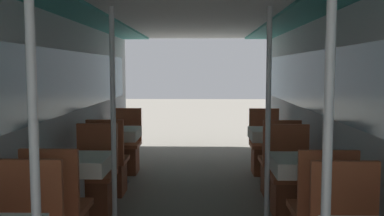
# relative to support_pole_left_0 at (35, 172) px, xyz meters

# --- Properties ---
(wall_left) EXTENTS (0.05, 8.22, 2.05)m
(wall_left) POSITION_rel_support_pole_left_0_xyz_m (-0.69, 2.02, 0.05)
(wall_left) COLOR silver
(wall_left) RESTS_ON ground_plane
(wall_right) EXTENTS (0.05, 8.22, 2.05)m
(wall_right) POSITION_rel_support_pole_left_0_xyz_m (2.07, 2.02, 0.05)
(wall_right) COLOR silver
(wall_right) RESTS_ON ground_plane
(ceiling_panel) EXTENTS (2.76, 8.22, 0.07)m
(ceiling_panel) POSITION_rel_support_pole_left_0_xyz_m (0.69, 2.02, 1.07)
(ceiling_panel) COLOR silver
(ceiling_panel) RESTS_ON wall_left
(support_pole_left_0) EXTENTS (0.05, 0.05, 2.05)m
(support_pole_left_0) POSITION_rel_support_pole_left_0_xyz_m (0.00, 0.00, 0.00)
(support_pole_left_0) COLOR silver
(support_pole_left_0) RESTS_ON ground_plane
(dining_table_left_1) EXTENTS (0.57, 0.57, 0.72)m
(dining_table_left_1) POSITION_rel_support_pole_left_0_xyz_m (-0.33, 1.79, -0.42)
(dining_table_left_1) COLOR #4C4C51
(dining_table_left_1) RESTS_ON ground_plane
(chair_left_far_1) EXTENTS (0.43, 0.43, 0.93)m
(chair_left_far_1) POSITION_rel_support_pole_left_0_xyz_m (-0.33, 2.34, -0.74)
(chair_left_far_1) COLOR brown
(chair_left_far_1) RESTS_ON ground_plane
(support_pole_left_1) EXTENTS (0.05, 0.05, 2.05)m
(support_pole_left_1) POSITION_rel_support_pole_left_0_xyz_m (0.00, 1.79, 0.00)
(support_pole_left_1) COLOR silver
(support_pole_left_1) RESTS_ON ground_plane
(dining_table_left_2) EXTENTS (0.57, 0.57, 0.72)m
(dining_table_left_2) POSITION_rel_support_pole_left_0_xyz_m (-0.33, 3.59, -0.42)
(dining_table_left_2) COLOR #4C4C51
(dining_table_left_2) RESTS_ON ground_plane
(chair_left_near_2) EXTENTS (0.43, 0.43, 0.93)m
(chair_left_near_2) POSITION_rel_support_pole_left_0_xyz_m (-0.33, 3.04, -0.74)
(chair_left_near_2) COLOR brown
(chair_left_near_2) RESTS_ON ground_plane
(chair_left_far_2) EXTENTS (0.43, 0.43, 0.93)m
(chair_left_far_2) POSITION_rel_support_pole_left_0_xyz_m (-0.33, 4.14, -0.74)
(chair_left_far_2) COLOR brown
(chair_left_far_2) RESTS_ON ground_plane
(support_pole_right_0) EXTENTS (0.05, 0.05, 2.05)m
(support_pole_right_0) POSITION_rel_support_pole_left_0_xyz_m (1.38, 0.00, 0.00)
(support_pole_right_0) COLOR silver
(support_pole_right_0) RESTS_ON ground_plane
(dining_table_right_1) EXTENTS (0.57, 0.57, 0.72)m
(dining_table_right_1) POSITION_rel_support_pole_left_0_xyz_m (1.70, 1.79, -0.42)
(dining_table_right_1) COLOR #4C4C51
(dining_table_right_1) RESTS_ON ground_plane
(chair_right_far_1) EXTENTS (0.43, 0.43, 0.93)m
(chair_right_far_1) POSITION_rel_support_pole_left_0_xyz_m (1.70, 2.34, -0.74)
(chair_right_far_1) COLOR brown
(chair_right_far_1) RESTS_ON ground_plane
(support_pole_right_1) EXTENTS (0.05, 0.05, 2.05)m
(support_pole_right_1) POSITION_rel_support_pole_left_0_xyz_m (1.38, 1.79, 0.00)
(support_pole_right_1) COLOR silver
(support_pole_right_1) RESTS_ON ground_plane
(dining_table_right_2) EXTENTS (0.57, 0.57, 0.72)m
(dining_table_right_2) POSITION_rel_support_pole_left_0_xyz_m (1.70, 3.59, -0.42)
(dining_table_right_2) COLOR #4C4C51
(dining_table_right_2) RESTS_ON ground_plane
(chair_right_near_2) EXTENTS (0.43, 0.43, 0.93)m
(chair_right_near_2) POSITION_rel_support_pole_left_0_xyz_m (1.70, 3.04, -0.74)
(chair_right_near_2) COLOR brown
(chair_right_near_2) RESTS_ON ground_plane
(chair_right_far_2) EXTENTS (0.43, 0.43, 0.93)m
(chair_right_far_2) POSITION_rel_support_pole_left_0_xyz_m (1.70, 4.14, -0.74)
(chair_right_far_2) COLOR brown
(chair_right_far_2) RESTS_ON ground_plane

